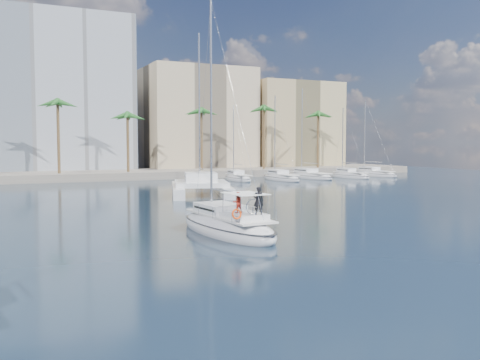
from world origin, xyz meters
name	(u,v)px	position (x,y,z in m)	size (l,w,h in m)	color
ground	(262,243)	(0.00, 0.00, 0.00)	(160.00, 160.00, 0.00)	black
quay	(89,175)	(0.00, 61.00, 0.60)	(120.00, 14.00, 1.20)	gray
building_modern	(4,95)	(-12.00, 73.00, 14.00)	(42.00, 16.00, 28.00)	silver
building_beige	(198,121)	(22.00, 70.00, 10.00)	(20.00, 14.00, 20.00)	tan
building_tan_right	(292,127)	(42.00, 68.00, 9.00)	(18.00, 12.00, 18.00)	tan
palm_centre	(92,114)	(0.00, 57.00, 10.28)	(3.60, 3.60, 12.30)	brown
palm_right	(285,118)	(34.00, 57.00, 10.28)	(3.60, 3.60, 12.30)	brown
main_sloop	(227,226)	(-0.59, 3.79, 0.51)	(4.21, 11.04, 16.07)	silver
catamaran	(201,184)	(6.95, 28.48, 1.16)	(9.72, 13.88, 18.28)	silver
seagull	(235,222)	(-0.31, 3.16, 0.80)	(1.06, 0.45, 0.20)	silver
moored_yacht_a	(238,181)	(20.00, 47.00, 0.00)	(2.72, 9.35, 11.90)	silver
moored_yacht_b	(281,180)	(26.50, 45.00, 0.00)	(3.14, 10.78, 13.72)	silver
moored_yacht_c	(310,178)	(33.00, 47.00, 0.00)	(3.55, 12.21, 15.54)	silver
moored_yacht_d	(350,178)	(39.50, 45.00, 0.00)	(2.72, 9.35, 11.90)	silver
moored_yacht_e	(373,176)	(46.00, 47.00, 0.00)	(3.14, 10.78, 13.72)	silver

